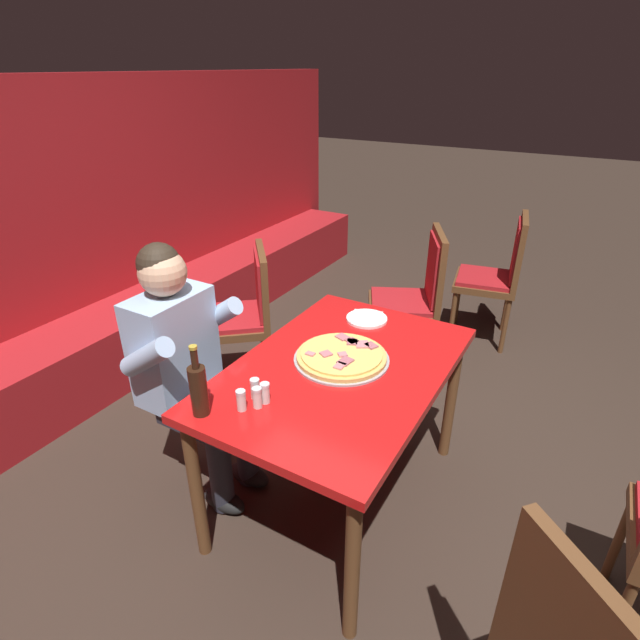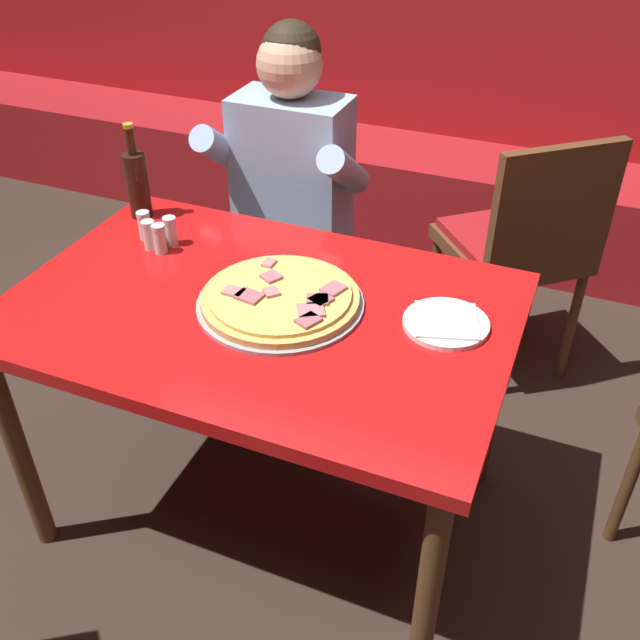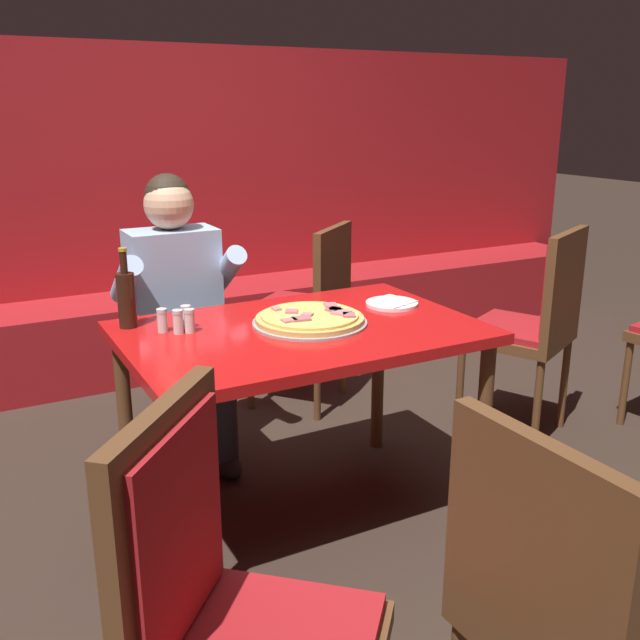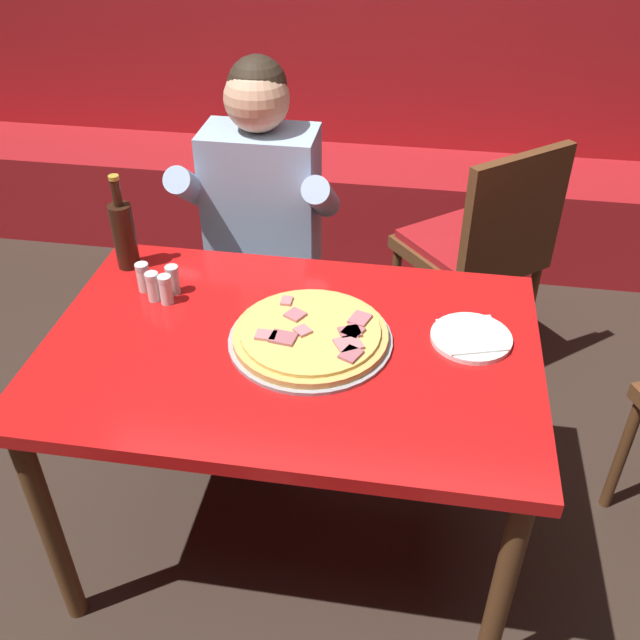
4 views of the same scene
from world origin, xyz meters
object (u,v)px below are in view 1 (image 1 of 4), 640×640
(shaker_black_pepper, at_px, (265,394))
(dining_chair_side_aisle, at_px, (498,271))
(main_dining_table, at_px, (340,383))
(plate_white_paper, at_px, (367,318))
(beer_bottle, at_px, (198,389))
(dining_chair_far_left, at_px, (244,310))
(dining_chair_by_booth, at_px, (415,294))
(pizza, at_px, (342,356))
(shaker_oregano, at_px, (255,390))
(shaker_parmesan, at_px, (257,398))
(shaker_red_pepper_flakes, at_px, (241,401))
(diner_seated_blue_shirt, at_px, (189,364))

(shaker_black_pepper, relative_size, dining_chair_side_aisle, 0.09)
(main_dining_table, relative_size, plate_white_paper, 6.07)
(beer_bottle, xyz_separation_m, shaker_black_pepper, (0.18, -0.17, -0.07))
(dining_chair_far_left, bearing_deg, plate_white_paper, -95.24)
(shaker_black_pepper, height_order, dining_chair_by_booth, dining_chair_by_booth)
(dining_chair_far_left, bearing_deg, main_dining_table, -119.22)
(dining_chair_side_aisle, bearing_deg, plate_white_paper, 167.63)
(pizza, height_order, shaker_oregano, shaker_oregano)
(pizza, relative_size, beer_bottle, 1.45)
(shaker_black_pepper, bearing_deg, shaker_parmesan, 168.30)
(plate_white_paper, relative_size, shaker_oregano, 2.44)
(dining_chair_by_booth, height_order, dining_chair_far_left, dining_chair_by_booth)
(shaker_red_pepper_flakes, xyz_separation_m, dining_chair_by_booth, (1.74, -0.06, -0.22))
(shaker_black_pepper, height_order, dining_chair_side_aisle, dining_chair_side_aisle)
(dining_chair_far_left, bearing_deg, beer_bottle, -148.64)
(dining_chair_side_aisle, distance_m, dining_chair_far_left, 1.92)
(pizza, distance_m, shaker_red_pepper_flakes, 0.53)
(beer_bottle, distance_m, shaker_parmesan, 0.22)
(diner_seated_blue_shirt, height_order, dining_chair_far_left, diner_seated_blue_shirt)
(shaker_parmesan, xyz_separation_m, shaker_black_pepper, (0.04, -0.01, 0.00))
(main_dining_table, xyz_separation_m, dining_chair_side_aisle, (2.03, -0.25, -0.11))
(pizza, xyz_separation_m, shaker_oregano, (-0.42, 0.16, 0.02))
(pizza, relative_size, shaker_red_pepper_flakes, 4.94)
(beer_bottle, height_order, dining_chair_side_aisle, beer_bottle)
(pizza, height_order, dining_chair_side_aisle, dining_chair_side_aisle)
(beer_bottle, distance_m, dining_chair_far_left, 1.31)
(dining_chair_side_aisle, bearing_deg, diner_seated_blue_shirt, 158.11)
(dining_chair_by_booth, bearing_deg, shaker_black_pepper, 179.67)
(dining_chair_by_booth, distance_m, dining_chair_side_aisle, 0.83)
(shaker_black_pepper, xyz_separation_m, diner_seated_blue_shirt, (0.13, 0.53, -0.11))
(plate_white_paper, bearing_deg, pizza, -170.09)
(dining_chair_side_aisle, xyz_separation_m, dining_chair_far_left, (-1.49, 1.22, 0.01))
(main_dining_table, xyz_separation_m, plate_white_paper, (0.46, 0.09, 0.10))
(shaker_parmesan, distance_m, diner_seated_blue_shirt, 0.56)
(diner_seated_blue_shirt, bearing_deg, shaker_parmesan, -107.87)
(main_dining_table, relative_size, shaker_black_pepper, 14.81)
(pizza, height_order, shaker_parmesan, shaker_parmesan)
(plate_white_paper, xyz_separation_m, shaker_oregano, (-0.83, 0.09, 0.03))
(shaker_oregano, bearing_deg, shaker_parmesan, -135.67)
(main_dining_table, relative_size, dining_chair_by_booth, 1.26)
(shaker_oregano, relative_size, dining_chair_far_left, 0.09)
(diner_seated_blue_shirt, bearing_deg, pizza, -65.29)
(plate_white_paper, bearing_deg, shaker_black_pepper, 177.34)
(pizza, distance_m, shaker_black_pepper, 0.44)
(shaker_oregano, height_order, dining_chair_by_booth, dining_chair_by_booth)
(shaker_red_pepper_flakes, distance_m, dining_chair_side_aisle, 2.54)
(main_dining_table, relative_size, dining_chair_far_left, 1.32)
(plate_white_paper, bearing_deg, shaker_red_pepper_flakes, 174.46)
(dining_chair_side_aisle, bearing_deg, shaker_red_pepper_flakes, 170.12)
(main_dining_table, xyz_separation_m, diner_seated_blue_shirt, (-0.24, 0.66, 0.02))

